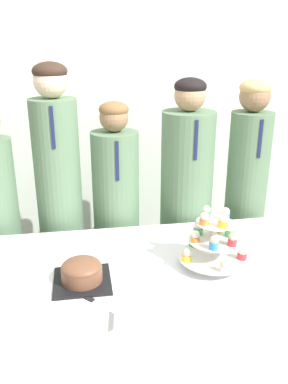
# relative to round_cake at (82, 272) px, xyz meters

# --- Properties ---
(wall_back) EXTENTS (9.00, 0.06, 2.70)m
(wall_back) POSITION_rel_round_cake_xyz_m (0.22, 1.49, 0.57)
(wall_back) COLOR silver
(wall_back) RESTS_ON ground_plane
(table) EXTENTS (1.80, 0.74, 0.73)m
(table) POSITION_rel_round_cake_xyz_m (0.22, 0.15, -0.42)
(table) COLOR white
(table) RESTS_ON ground_plane
(round_cake) EXTENTS (0.25, 0.25, 0.11)m
(round_cake) POSITION_rel_round_cake_xyz_m (0.00, 0.00, 0.00)
(round_cake) COLOR black
(round_cake) RESTS_ON table
(cake_knife) EXTENTS (0.21, 0.21, 0.01)m
(cake_knife) POSITION_rel_round_cake_xyz_m (0.05, -0.15, -0.05)
(cake_knife) COLOR silver
(cake_knife) RESTS_ON table
(cupcake_stand) EXTENTS (0.32, 0.32, 0.28)m
(cupcake_stand) POSITION_rel_round_cake_xyz_m (0.60, 0.05, 0.08)
(cupcake_stand) COLOR silver
(cupcake_stand) RESTS_ON table
(student_1) EXTENTS (0.26, 0.26, 1.61)m
(student_1) POSITION_rel_round_cake_xyz_m (-0.11, 0.71, -0.00)
(student_1) COLOR #567556
(student_1) RESTS_ON ground_plane
(student_2) EXTENTS (0.27, 0.28, 1.40)m
(student_2) POSITION_rel_round_cake_xyz_m (0.22, 0.71, -0.12)
(student_2) COLOR #567556
(student_2) RESTS_ON ground_plane
(student_3) EXTENTS (0.31, 0.32, 1.52)m
(student_3) POSITION_rel_round_cake_xyz_m (0.64, 0.71, -0.07)
(student_3) COLOR #567556
(student_3) RESTS_ON ground_plane
(student_4) EXTENTS (0.25, 0.26, 1.51)m
(student_4) POSITION_rel_round_cake_xyz_m (1.03, 0.71, -0.05)
(student_4) COLOR #567556
(student_4) RESTS_ON ground_plane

